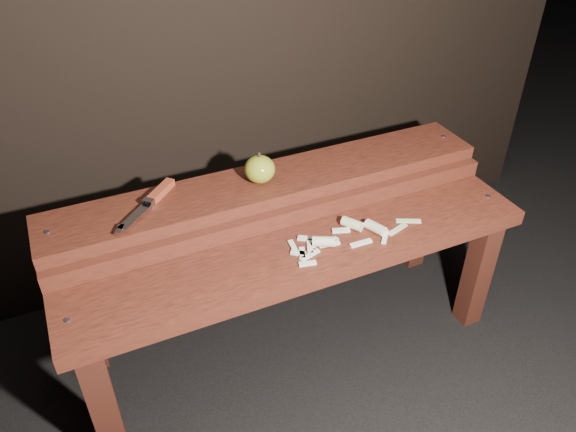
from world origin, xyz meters
name	(u,v)px	position (x,y,z in m)	size (l,w,h in m)	color
ground	(296,351)	(0.00, 0.00, 0.00)	(60.00, 60.00, 0.00)	black
bench_front_tier	(308,273)	(0.00, -0.06, 0.35)	(1.20, 0.20, 0.42)	#37150D
bench_rear_tier	(272,206)	(0.00, 0.17, 0.41)	(1.20, 0.21, 0.50)	#37150D
apple	(260,169)	(-0.03, 0.17, 0.54)	(0.08, 0.08, 0.08)	olive
knife	(154,197)	(-0.30, 0.19, 0.51)	(0.18, 0.18, 0.02)	maroon
apple_scraps	(345,235)	(0.11, -0.05, 0.43)	(0.37, 0.12, 0.03)	beige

